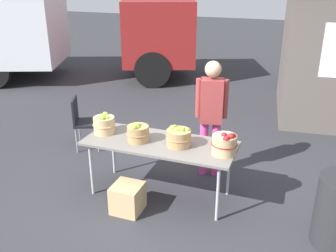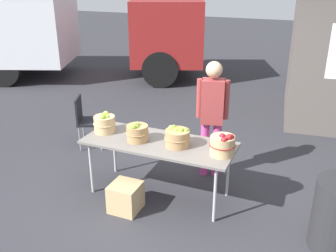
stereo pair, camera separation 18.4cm
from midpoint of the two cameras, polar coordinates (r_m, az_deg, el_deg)
name	(u,v)px [view 2 (the right image)]	position (r m, az deg, el deg)	size (l,w,h in m)	color
ground_plane	(159,193)	(5.08, -0.27, -10.11)	(40.00, 40.00, 0.00)	#2D2D33
market_table	(159,145)	(4.74, -0.28, -2.90)	(1.90, 0.76, 0.75)	slate
apple_basket_green_0	(105,123)	(5.02, -8.48, 0.41)	(0.30, 0.30, 0.27)	tan
apple_basket_green_1	(137,132)	(4.72, -3.55, -0.95)	(0.29, 0.29, 0.25)	#A87F51
apple_basket_green_2	(177,137)	(4.58, 2.58, -1.71)	(0.32, 0.32, 0.25)	#A87F51
apple_basket_red_0	(223,145)	(4.41, 9.41, -2.85)	(0.31, 0.31, 0.29)	tan
vendor_adult	(212,111)	(5.16, 7.68, 2.24)	(0.43, 0.28, 1.65)	#CC3F8C
box_truck	(30,21)	(10.91, -19.52, 14.64)	(7.95, 4.83, 2.75)	silver
folding_chair	(86,118)	(6.28, -11.38, 1.22)	(0.53, 0.53, 0.86)	black
produce_crate	(126,197)	(4.71, -5.25, -10.60)	(0.35, 0.35, 0.35)	tan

